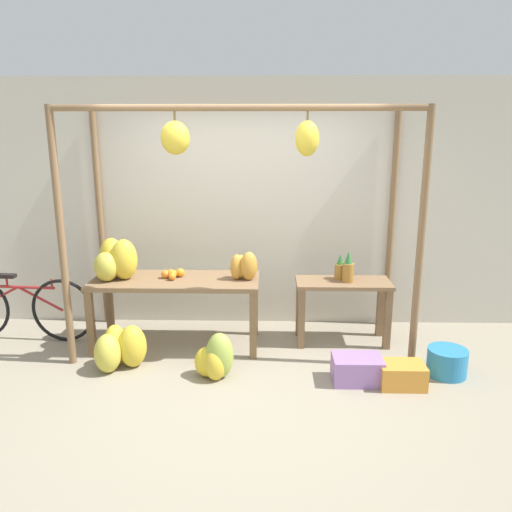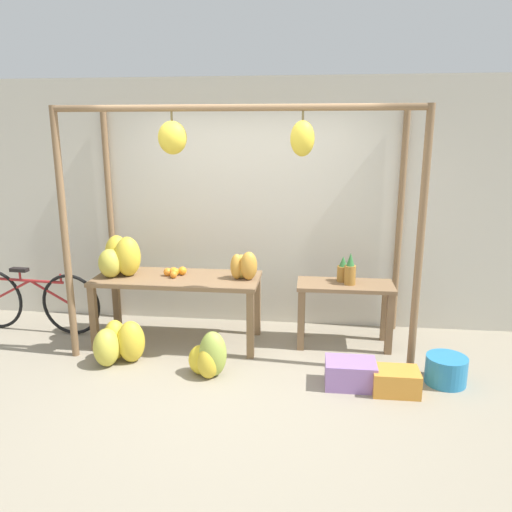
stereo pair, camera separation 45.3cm
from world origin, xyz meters
name	(u,v)px [view 2 (the right image)]	position (x,y,z in m)	size (l,w,h in m)	color
ground_plane	(230,382)	(0.00, 0.00, 0.00)	(20.00, 20.00, 0.00)	gray
shop_wall_back	(251,205)	(0.00, 1.58, 1.40)	(8.00, 0.08, 2.80)	beige
stall_awning	(237,187)	(-0.03, 0.68, 1.70)	(3.39, 1.26, 2.45)	brown
display_table_main	(178,286)	(-0.69, 0.83, 0.63)	(1.73, 0.71, 0.73)	brown
display_table_side	(345,298)	(1.06, 0.96, 0.52)	(0.99, 0.45, 0.68)	brown
banana_pile_on_table	(119,257)	(-1.31, 0.84, 0.93)	(0.51, 0.52, 0.42)	gold
orange_pile	(174,272)	(-0.73, 0.88, 0.77)	(0.23, 0.23, 0.09)	orange
pineapple_cluster	(347,271)	(1.07, 0.98, 0.81)	(0.19, 0.22, 0.34)	#A3702D
banana_pile_ground_left	(118,343)	(-1.16, 0.28, 0.20)	(0.50, 0.43, 0.42)	gold
banana_pile_ground_right	(209,357)	(-0.21, 0.11, 0.18)	(0.38, 0.35, 0.44)	#9EB247
fruit_crate_white	(350,373)	(1.08, 0.06, 0.12)	(0.44, 0.31, 0.24)	#9970B7
blue_bucket	(446,370)	(1.94, 0.21, 0.13)	(0.37, 0.37, 0.26)	teal
parked_bicycle	(32,300)	(-2.42, 0.94, 0.37)	(1.66, 0.16, 0.74)	black
papaya_pile	(244,266)	(0.01, 0.83, 0.87)	(0.33, 0.25, 0.30)	gold
fruit_crate_purple	(395,381)	(1.46, -0.01, 0.11)	(0.40, 0.28, 0.21)	orange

